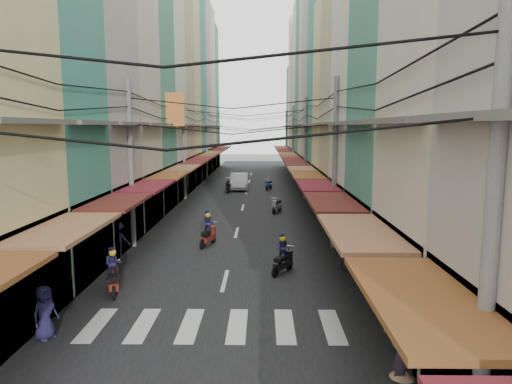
# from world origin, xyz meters

# --- Properties ---
(ground) EXTENTS (160.00, 160.00, 0.00)m
(ground) POSITION_xyz_m (0.00, 0.00, 0.00)
(ground) COLOR slate
(ground) RESTS_ON ground
(road) EXTENTS (10.00, 80.00, 0.02)m
(road) POSITION_xyz_m (0.00, 20.00, 0.01)
(road) COLOR black
(road) RESTS_ON ground
(sidewalk_left) EXTENTS (3.00, 80.00, 0.06)m
(sidewalk_left) POSITION_xyz_m (-6.50, 20.00, 0.03)
(sidewalk_left) COLOR slate
(sidewalk_left) RESTS_ON ground
(sidewalk_right) EXTENTS (3.00, 80.00, 0.06)m
(sidewalk_right) POSITION_xyz_m (6.50, 20.00, 0.03)
(sidewalk_right) COLOR slate
(sidewalk_right) RESTS_ON ground
(crosswalk) EXTENTS (7.55, 2.40, 0.01)m
(crosswalk) POSITION_xyz_m (-0.00, -6.00, 0.03)
(crosswalk) COLOR silver
(crosswalk) RESTS_ON ground
(building_row_left) EXTENTS (7.80, 67.67, 23.70)m
(building_row_left) POSITION_xyz_m (-7.92, 16.56, 9.78)
(building_row_left) COLOR silver
(building_row_left) RESTS_ON ground
(building_row_right) EXTENTS (7.80, 68.98, 22.59)m
(building_row_right) POSITION_xyz_m (7.92, 16.45, 9.41)
(building_row_right) COLOR teal
(building_row_right) RESTS_ON ground
(utility_poles) EXTENTS (10.20, 66.13, 8.20)m
(utility_poles) POSITION_xyz_m (0.00, 15.01, 6.59)
(utility_poles) COLOR gray
(utility_poles) RESTS_ON ground
(white_car) EXTENTS (5.42, 2.25, 1.89)m
(white_car) POSITION_xyz_m (-0.76, 23.91, 0.00)
(white_car) COLOR silver
(white_car) RESTS_ON ground
(bicycle) EXTENTS (1.86, 1.22, 1.19)m
(bicycle) POSITION_xyz_m (5.50, -1.18, 0.00)
(bicycle) COLOR black
(bicycle) RESTS_ON ground
(moving_scooters) EXTENTS (6.65, 28.66, 1.76)m
(moving_scooters) POSITION_xyz_m (-0.42, 7.19, 0.51)
(moving_scooters) COLOR black
(moving_scooters) RESTS_ON ground
(parked_scooters) EXTENTS (12.65, 12.84, 0.98)m
(parked_scooters) POSITION_xyz_m (4.04, -4.06, 0.47)
(parked_scooters) COLOR black
(parked_scooters) RESTS_ON ground
(pedestrians) EXTENTS (11.72, 20.93, 2.25)m
(pedestrians) POSITION_xyz_m (-4.14, 1.21, 1.04)
(pedestrians) COLOR #2C212D
(pedestrians) RESTS_ON ground
(market_umbrella) EXTENTS (2.22, 2.22, 2.34)m
(market_umbrella) POSITION_xyz_m (6.29, -3.07, 2.06)
(market_umbrella) COLOR #B2B2B7
(market_umbrella) RESTS_ON ground
(traffic_sign) EXTENTS (0.10, 0.65, 2.95)m
(traffic_sign) POSITION_xyz_m (4.94, -6.36, 2.16)
(traffic_sign) COLOR gray
(traffic_sign) RESTS_ON ground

